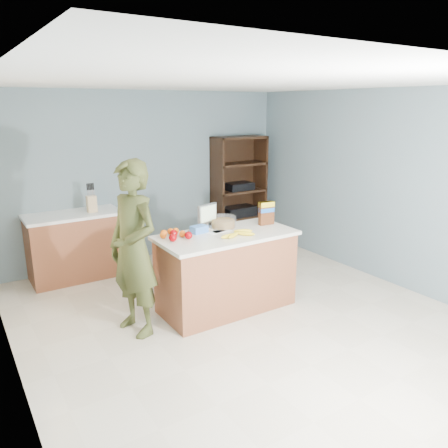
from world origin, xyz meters
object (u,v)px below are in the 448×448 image
counter_peninsula (226,274)px  tv (207,214)px  shelving_unit (237,193)px  cereal_box (266,211)px  person (134,249)px

counter_peninsula → tv: size_ratio=5.53×
shelving_unit → cereal_box: size_ratio=6.45×
counter_peninsula → shelving_unit: size_ratio=0.87×
counter_peninsula → shelving_unit: bearing=52.9°
shelving_unit → tv: bearing=-133.0°
tv → cereal_box: (0.66, -0.26, 0.00)m
counter_peninsula → cereal_box: 0.89m
person → tv: 1.07m
person → cereal_box: size_ratio=6.43×
shelving_unit → cereal_box: bearing=-115.3°
tv → shelving_unit: bearing=47.0°
shelving_unit → person: shelving_unit is taller
shelving_unit → cereal_box: (-0.94, -1.98, 0.20)m
counter_peninsula → shelving_unit: shelving_unit is taller
person → cereal_box: (1.68, 0.01, 0.17)m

